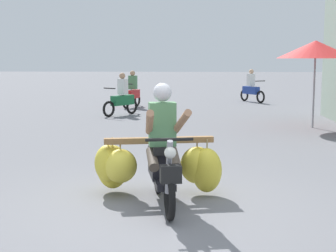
{
  "coord_description": "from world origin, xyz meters",
  "views": [
    {
      "loc": [
        0.44,
        -5.88,
        1.9
      ],
      "look_at": [
        -0.0,
        1.36,
        0.9
      ],
      "focal_mm": 53.29,
      "sensor_mm": 36.0,
      "label": 1
    }
  ],
  "objects": [
    {
      "name": "ground_plane",
      "position": [
        0.0,
        0.0,
        0.0
      ],
      "size": [
        120.0,
        120.0,
        0.0
      ],
      "primitive_type": "plane",
      "color": "slate"
    },
    {
      "name": "motorbike_distant_ahead_right",
      "position": [
        -2.08,
        13.02,
        0.57
      ],
      "size": [
        0.64,
        1.58,
        1.4
      ],
      "color": "black",
      "rests_on": "ground"
    },
    {
      "name": "market_umbrella_near_shop",
      "position": [
        3.55,
        7.78,
        2.11
      ],
      "size": [
        2.05,
        2.05,
        2.35
      ],
      "color": "#99999E",
      "rests_on": "ground"
    },
    {
      "name": "motorbike_distant_far_ahead",
      "position": [
        2.7,
        15.61,
        0.57
      ],
      "size": [
        0.95,
        1.41,
        1.4
      ],
      "color": "black",
      "rests_on": "ground"
    },
    {
      "name": "motorbike_distant_ahead_left",
      "position": [
        -2.07,
        10.35,
        0.57
      ],
      "size": [
        0.99,
        1.38,
        1.4
      ],
      "color": "black",
      "rests_on": "ground"
    },
    {
      "name": "motorbike_main_loaded",
      "position": [
        -0.13,
        0.71,
        0.5
      ],
      "size": [
        1.82,
        1.74,
        1.58
      ],
      "color": "black",
      "rests_on": "ground"
    }
  ]
}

